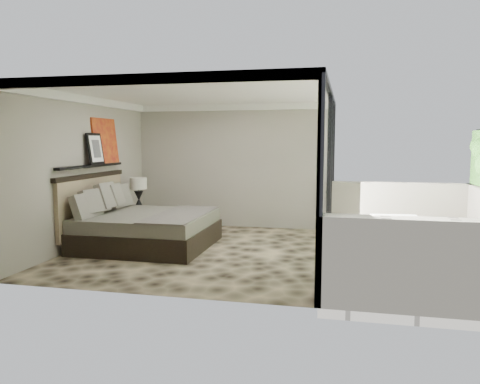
% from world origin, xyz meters
% --- Properties ---
extents(floor, '(5.00, 5.00, 0.00)m').
position_xyz_m(floor, '(0.00, 0.00, 0.00)').
color(floor, black).
rests_on(floor, ground).
extents(ceiling, '(4.50, 5.00, 0.02)m').
position_xyz_m(ceiling, '(0.00, 0.00, 2.79)').
color(ceiling, silver).
rests_on(ceiling, back_wall).
extents(back_wall, '(4.50, 0.02, 2.80)m').
position_xyz_m(back_wall, '(0.00, 2.49, 1.40)').
color(back_wall, gray).
rests_on(back_wall, floor).
extents(left_wall, '(0.02, 5.00, 2.80)m').
position_xyz_m(left_wall, '(-2.24, 0.00, 1.40)').
color(left_wall, gray).
rests_on(left_wall, floor).
extents(glass_wall, '(0.08, 5.00, 2.80)m').
position_xyz_m(glass_wall, '(2.25, 0.00, 1.40)').
color(glass_wall, white).
rests_on(glass_wall, floor).
extents(terrace_slab, '(3.00, 5.00, 0.12)m').
position_xyz_m(terrace_slab, '(3.75, 0.00, -0.06)').
color(terrace_slab, beige).
rests_on(terrace_slab, ground).
extents(picture_ledge, '(0.12, 2.20, 0.05)m').
position_xyz_m(picture_ledge, '(-2.18, 0.10, 1.50)').
color(picture_ledge, black).
rests_on(picture_ledge, left_wall).
extents(bed, '(2.33, 2.25, 1.29)m').
position_xyz_m(bed, '(-1.16, 0.10, 0.38)').
color(bed, black).
rests_on(bed, floor).
extents(nightstand, '(0.62, 0.62, 0.50)m').
position_xyz_m(nightstand, '(-1.91, 1.47, 0.25)').
color(nightstand, black).
rests_on(nightstand, floor).
extents(table_lamp, '(0.36, 0.36, 0.66)m').
position_xyz_m(table_lamp, '(-1.85, 1.44, 0.94)').
color(table_lamp, black).
rests_on(table_lamp, nightstand).
extents(abstract_canvas, '(0.13, 0.90, 0.90)m').
position_xyz_m(abstract_canvas, '(-2.19, 0.68, 1.97)').
color(abstract_canvas, '#B3140F').
rests_on(abstract_canvas, picture_ledge).
extents(framed_print, '(0.11, 0.50, 0.60)m').
position_xyz_m(framed_print, '(-2.14, 0.19, 1.82)').
color(framed_print, black).
rests_on(framed_print, picture_ledge).
extents(ottoman, '(0.64, 0.64, 0.49)m').
position_xyz_m(ottoman, '(4.39, 1.40, 0.25)').
color(ottoman, silver).
rests_on(ottoman, terrace_slab).
extents(lounger, '(0.98, 1.71, 0.64)m').
position_xyz_m(lounger, '(3.48, 0.20, 0.20)').
color(lounger, white).
rests_on(lounger, terrace_slab).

